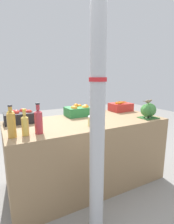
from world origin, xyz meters
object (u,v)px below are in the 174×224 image
at_px(orange_crate, 78,110).
at_px(juice_bottle_ruby, 39,121).
at_px(carrot_crate, 121,107).
at_px(juice_bottle_amber, 11,124).
at_px(support_pole, 98,95).
at_px(apple_crate, 19,116).
at_px(sparrow_bird, 148,101).
at_px(pickle_jar, 93,121).
at_px(juice_bottle_golden, 25,125).
at_px(broccoli_pile, 148,110).

relative_size(orange_crate, juice_bottle_ruby, 1.10).
xyz_separation_m(carrot_crate, juice_bottle_amber, (-1.58, -0.49, 0.06)).
relative_size(support_pole, juice_bottle_ruby, 8.32).
relative_size(apple_crate, sparrow_bird, 2.33).
xyz_separation_m(orange_crate, sparrow_bird, (0.72, -0.52, 0.14)).
height_order(support_pole, sparrow_bird, support_pole).
height_order(apple_crate, pickle_jar, apple_crate).
xyz_separation_m(juice_bottle_golden, sparrow_bird, (1.47, -0.03, 0.11)).
relative_size(juice_bottle_amber, juice_bottle_ruby, 1.00).
bearing_deg(juice_bottle_amber, apple_crate, 76.72).
height_order(support_pole, pickle_jar, support_pole).
relative_size(apple_crate, pickle_jar, 2.92).
height_order(support_pole, juice_bottle_ruby, support_pole).
xyz_separation_m(apple_crate, carrot_crate, (1.46, -0.01, -0.01)).
bearing_deg(carrot_crate, apple_crate, 179.74).
xyz_separation_m(apple_crate, broccoli_pile, (1.48, -0.52, 0.02)).
relative_size(juice_bottle_amber, pickle_jar, 2.66).
xyz_separation_m(support_pole, pickle_jar, (0.22, 0.45, -0.33)).
distance_m(broccoli_pile, juice_bottle_ruby, 1.37).
bearing_deg(juice_bottle_amber, juice_bottle_ruby, -0.00).
height_order(broccoli_pile, sparrow_bird, sparrow_bird).
bearing_deg(sparrow_bird, apple_crate, 172.21).
bearing_deg(juice_bottle_amber, support_pole, -39.43).
xyz_separation_m(support_pole, broccoli_pile, (1.02, 0.44, -0.28)).
distance_m(juice_bottle_golden, pickle_jar, 0.68).
relative_size(carrot_crate, sparrow_bird, 2.33).
relative_size(apple_crate, juice_bottle_amber, 1.10).
height_order(juice_bottle_golden, juice_bottle_ruby, juice_bottle_ruby).
xyz_separation_m(carrot_crate, sparrow_bird, (0.01, -0.52, 0.15)).
bearing_deg(carrot_crate, orange_crate, -179.83).
bearing_deg(juice_bottle_golden, support_pole, -45.51).
height_order(orange_crate, juice_bottle_amber, juice_bottle_amber).
xyz_separation_m(apple_crate, sparrow_bird, (1.47, -0.53, 0.14)).
bearing_deg(juice_bottle_amber, orange_crate, 29.38).
height_order(juice_bottle_amber, juice_bottle_ruby, same).
bearing_deg(broccoli_pile, carrot_crate, 92.39).
distance_m(broccoli_pile, juice_bottle_amber, 1.60).
height_order(apple_crate, carrot_crate, carrot_crate).
distance_m(carrot_crate, juice_bottle_golden, 1.55).
relative_size(carrot_crate, broccoli_pile, 1.42).
distance_m(carrot_crate, sparrow_bird, 0.54).
xyz_separation_m(support_pole, juice_bottle_amber, (-0.57, 0.47, -0.26)).
bearing_deg(apple_crate, support_pole, -64.76).
height_order(juice_bottle_amber, pickle_jar, juice_bottle_amber).
xyz_separation_m(broccoli_pile, sparrow_bird, (-0.01, -0.00, 0.12)).
xyz_separation_m(support_pole, apple_crate, (-0.46, 0.97, -0.31)).
height_order(juice_bottle_amber, sparrow_bird, juice_bottle_amber).
distance_m(support_pole, pickle_jar, 0.60).
bearing_deg(juice_bottle_ruby, juice_bottle_golden, -180.00).
bearing_deg(orange_crate, broccoli_pile, -35.14).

